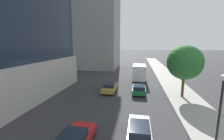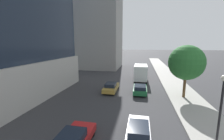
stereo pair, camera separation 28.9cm
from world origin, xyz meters
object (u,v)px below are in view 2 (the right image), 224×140
Objects in this scene: car_silver at (138,132)px; construction_building at (95,17)px; street_lamp at (222,99)px; box_truck at (141,72)px; car_gold at (111,87)px; car_green at (140,89)px; street_tree at (186,63)px.

construction_building is at bearing 111.74° from car_silver.
street_lamp is 19.25m from box_truck.
car_silver reaches higher than car_gold.
car_green is (4.46, -0.19, 0.02)m from car_gold.
car_green is at bearing 90.00° from car_silver.
car_green is (-5.70, 10.72, -2.84)m from street_lamp.
street_lamp reaches higher than car_silver.
construction_building is 25.46m from box_truck.
car_green is (-5.90, 0.84, -4.20)m from street_tree.
car_silver is (-5.70, -0.71, -2.82)m from street_lamp.
construction_building is 29.52m from car_gold.
street_lamp reaches higher than car_green.
construction_building is 5.37× the size of street_tree.
car_silver is 19.06m from box_truck.
street_lamp is at bearing -72.70° from box_truck.
street_tree is 11.23m from car_gold.
street_tree is 1.63× the size of car_green.
street_tree is at bearing -55.01° from box_truck.
street_lamp is 12.47m from car_green.
street_lamp is at bearing -62.00° from car_green.
car_silver is (4.46, -11.62, 0.04)m from car_gold.
box_truck is (0.00, 7.59, 1.15)m from car_green.
car_silver is (14.08, -35.31, -14.72)m from construction_building.
street_lamp is 15.18m from car_gold.
street_tree is 7.29m from car_green.
car_green is (14.08, -23.88, -14.74)m from construction_building.
box_truck is (4.46, 7.40, 1.16)m from car_gold.
box_truck reaches higher than car_gold.
street_tree is at bearing -5.64° from car_gold.
car_silver is (0.00, -11.44, 0.02)m from car_green.
construction_building reaches higher than street_tree.
construction_building is at bearing 130.84° from box_truck.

